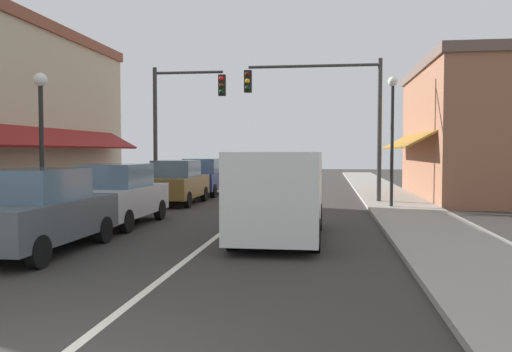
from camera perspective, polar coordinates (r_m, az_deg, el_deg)
The scene contains 14 objects.
ground_plane at distance 22.68m, azimuth 0.80°, elevation -2.68°, with size 80.00×80.00×0.00m, color #33302D.
sidewalk_left at distance 23.97m, azimuth -12.38°, elevation -2.30°, with size 2.60×56.00×0.12m, color gray.
sidewalk_right at distance 22.68m, azimuth 14.74°, elevation -2.61°, with size 2.60×56.00×0.12m, color gray.
lane_center_stripe at distance 22.68m, azimuth 0.80°, elevation -2.67°, with size 0.14×52.00×0.01m, color silver.
storefront_right_block at distance 25.40m, azimuth 23.69°, elevation 4.48°, with size 7.08×10.20×6.02m.
parked_car_nearest_left at distance 11.84m, azimuth -22.58°, elevation -3.59°, with size 1.83×4.13×1.77m.
parked_car_second_left at distance 15.56m, azimuth -14.80°, elevation -2.00°, with size 1.80×4.11×1.77m.
parked_car_third_left at distance 21.30m, azimuth -8.58°, elevation -0.69°, with size 1.79×4.10×1.77m.
parked_car_far_left at distance 25.50m, azimuth -5.77°, elevation -0.11°, with size 1.82×4.12×1.77m.
van_in_lane at distance 12.75m, azimuth 2.62°, elevation -1.73°, with size 2.00×5.18×2.12m.
traffic_signal_mast_arm at distance 21.60m, azimuth 8.23°, elevation 7.68°, with size 5.55×0.50×5.83m.
traffic_signal_left_corner at distance 23.31m, azimuth -8.48°, elevation 6.86°, with size 3.28×0.50×5.80m.
street_lamp_left_near at distance 15.20m, azimuth -22.29°, elevation 5.37°, with size 0.36×0.36×4.22m.
street_lamp_right_mid at distance 19.75m, azimuth 14.58°, elevation 5.86°, with size 0.36×0.36×4.83m.
Camera 1 is at (2.72, -4.42, 2.14)m, focal length 36.84 mm.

